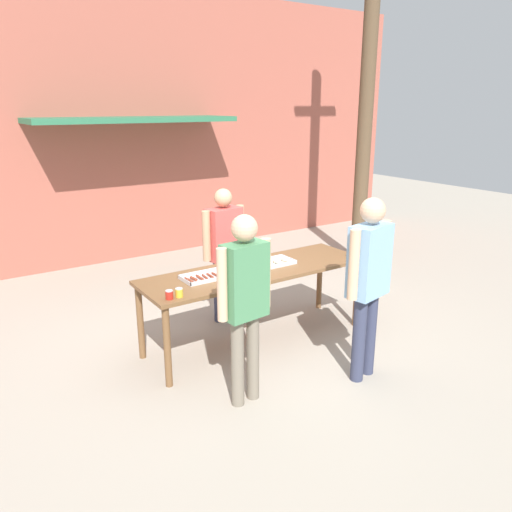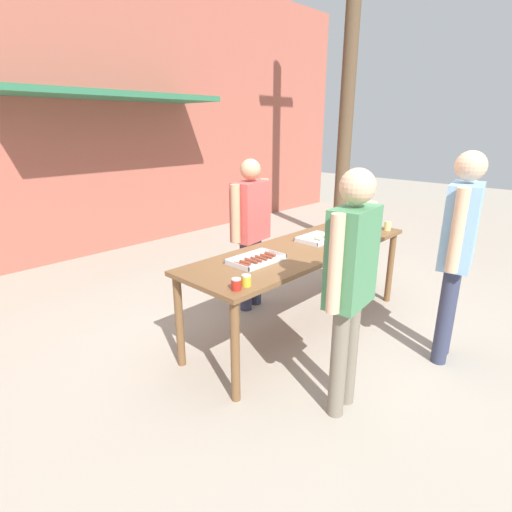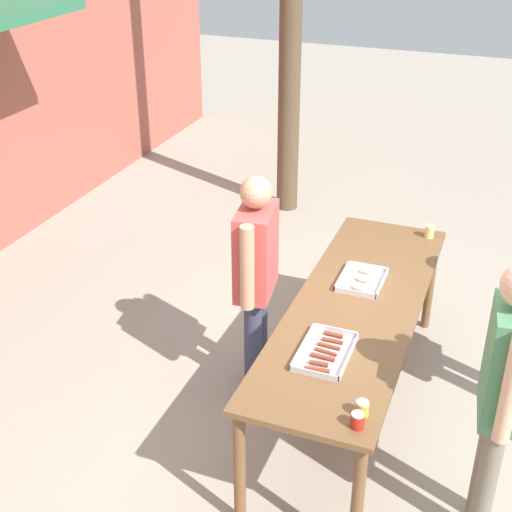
{
  "view_description": "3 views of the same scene",
  "coord_description": "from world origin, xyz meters",
  "views": [
    {
      "loc": [
        -2.93,
        -4.37,
        2.62
      ],
      "look_at": [
        0.0,
        0.0,
        1.02
      ],
      "focal_mm": 35.0,
      "sensor_mm": 36.0,
      "label": 1
    },
    {
      "loc": [
        -3.0,
        -2.22,
        2.01
      ],
      "look_at": [
        -0.62,
        0.04,
        0.92
      ],
      "focal_mm": 28.0,
      "sensor_mm": 36.0,
      "label": 2
    },
    {
      "loc": [
        -4.02,
        -0.82,
        3.4
      ],
      "look_at": [
        0.02,
        0.73,
        1.09
      ],
      "focal_mm": 50.0,
      "sensor_mm": 36.0,
      "label": 3
    }
  ],
  "objects": [
    {
      "name": "person_customer_with_cup",
      "position": [
        0.44,
        -1.25,
        1.09
      ],
      "size": [
        0.61,
        0.32,
        1.82
      ],
      "rotation": [
        0.0,
        0.0,
        3.35
      ],
      "color": "#333851",
      "rests_on": "ground"
    },
    {
      "name": "condiment_jar_mustard",
      "position": [
        -1.18,
        -0.29,
        0.92
      ],
      "size": [
        0.07,
        0.07,
        0.09
      ],
      "color": "#B22319",
      "rests_on": "serving_table"
    },
    {
      "name": "food_tray_sausages",
      "position": [
        -0.63,
        0.04,
        0.89
      ],
      "size": [
        0.48,
        0.3,
        0.04
      ],
      "color": "silver",
      "rests_on": "serving_table"
    },
    {
      "name": "person_server_behind_table",
      "position": [
        0.02,
        0.73,
        0.99
      ],
      "size": [
        0.62,
        0.3,
        1.67
      ],
      "rotation": [
        0.0,
        0.0,
        0.15
      ],
      "color": "#333851",
      "rests_on": "ground"
    },
    {
      "name": "person_customer_holding_hotdog",
      "position": [
        -0.77,
        -0.97,
        1.06
      ],
      "size": [
        0.56,
        0.25,
        1.76
      ],
      "rotation": [
        0.0,
        0.0,
        3.25
      ],
      "color": "#756B5B",
      "rests_on": "ground"
    },
    {
      "name": "building_facade_back",
      "position": [
        0.0,
        3.98,
        2.26
      ],
      "size": [
        12.0,
        1.11,
        4.5
      ],
      "color": "#A85647",
      "rests_on": "ground"
    },
    {
      "name": "food_tray_buns",
      "position": [
        0.3,
        0.04,
        0.89
      ],
      "size": [
        0.41,
        0.3,
        0.05
      ],
      "color": "silver",
      "rests_on": "serving_table"
    },
    {
      "name": "condiment_jar_ketchup",
      "position": [
        -1.08,
        -0.29,
        0.92
      ],
      "size": [
        0.07,
        0.07,
        0.09
      ],
      "color": "gold",
      "rests_on": "serving_table"
    },
    {
      "name": "ground_plane",
      "position": [
        0.0,
        0.0,
        0.0
      ],
      "size": [
        24.0,
        24.0,
        0.0
      ],
      "primitive_type": "plane",
      "color": "#A39989"
    },
    {
      "name": "beer_cup",
      "position": [
        1.18,
        -0.29,
        0.92
      ],
      "size": [
        0.07,
        0.07,
        0.1
      ],
      "color": "#DBC67A",
      "rests_on": "serving_table"
    },
    {
      "name": "utility_pole",
      "position": [
        3.17,
        1.56,
        2.95
      ],
      "size": [
        1.1,
        0.24,
        5.76
      ],
      "color": "brown",
      "rests_on": "ground"
    },
    {
      "name": "serving_table",
      "position": [
        0.0,
        0.0,
        0.78
      ],
      "size": [
        2.63,
        0.82,
        0.87
      ],
      "color": "brown",
      "rests_on": "ground"
    }
  ]
}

